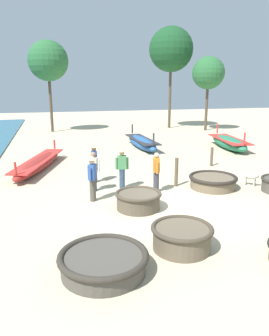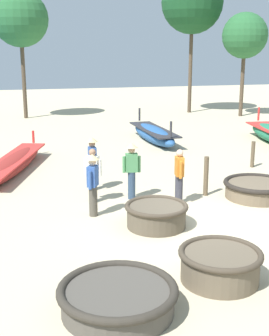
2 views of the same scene
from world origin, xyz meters
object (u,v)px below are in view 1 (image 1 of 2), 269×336
Objects in this scene: fisherman_hauling at (94,160)px; fisherman_crouching at (122,165)px; coracle_front_left at (138,200)px; fisherman_standing_left at (94,171)px; long_boat_ochre_hull at (229,143)px; coracle_nearest at (103,261)px; tree_leftmost at (48,61)px; dog at (251,177)px; coracle_tilted at (182,236)px; mooring_post_inland at (176,172)px; long_boat_red_hull at (142,143)px; coracle_front_right at (213,181)px; tree_left_mid at (208,73)px; tree_rightmost at (171,50)px; long_boat_blue_hull at (39,163)px; mooring_post_shoreline at (212,157)px; fisherman_by_coracle at (156,171)px; fisherman_with_hat at (92,175)px.

fisherman_hauling is 1.49m from fisherman_crouching.
fisherman_standing_left is (-1.21, 2.24, 0.52)m from coracle_front_left.
long_boat_ochre_hull is (8.41, 8.75, 0.07)m from coracle_front_left.
tree_leftmost is (-0.89, 22.96, 5.64)m from coracle_nearest.
coracle_tilted is at bearing -138.43° from dog.
mooring_post_inland is at bearing -3.29° from fisherman_standing_left.
long_boat_red_hull is at bearing 62.50° from fisherman_standing_left.
mooring_post_inland is at bearing 156.73° from coracle_front_right.
tree_rightmost is at bearing 137.11° from tree_left_mid.
dog is (4.82, 4.28, 0.03)m from coracle_tilted.
coracle_front_right is at bearing 175.44° from dog.
tree_leftmost is at bearing 113.40° from dog.
fisherman_hauling reaches higher than long_boat_red_hull.
long_boat_red_hull is 7.92m from fisherman_hauling.
fisherman_standing_left reaches higher than long_boat_ochre_hull.
tree_leftmost reaches higher than coracle_nearest.
coracle_tilted is at bearing -67.72° from long_boat_blue_hull.
fisherman_crouching is at bearing 167.10° from coracle_front_right.
mooring_post_shoreline is (8.56, -1.49, 0.19)m from long_boat_blue_hull.
tree_rightmost reaches higher than long_boat_ochre_hull.
long_boat_blue_hull reaches higher than coracle_nearest.
coracle_nearest is 5.86m from fisherman_by_coracle.
coracle_tilted is at bearing -117.59° from tree_left_mid.
long_boat_ochre_hull is 10.68m from fisherman_crouching.
tree_rightmost reaches higher than dog.
coracle_front_left is 7.14m from long_boat_blue_hull.
fisherman_hauling is 19.41m from tree_rightmost.
coracle_nearest is 8.48m from dog.
mooring_post_shoreline is 0.13× the size of tree_leftmost.
fisherman_by_coracle reaches higher than long_boat_ochre_hull.
tree_rightmost is at bearing 60.01° from fisherman_hauling.
long_boat_blue_hull is 3.74× the size of fisherman_by_coracle.
fisherman_with_hat is at bearing -178.31° from dog.
fisherman_crouching is (0.96, -1.14, 0.00)m from fisherman_hauling.
fisherman_hauling is at bearing 102.35° from coracle_tilted.
long_boat_blue_hull is 4.63m from fisherman_standing_left.
tree_leftmost is (-6.15, 17.96, 5.63)m from coracle_front_right.
fisherman_standing_left and fisherman_by_coracle have the same top height.
long_boat_ochre_hull is at bearing 66.53° from dog.
coracle_nearest is at bearing -80.36° from long_boat_blue_hull.
mooring_post_shoreline is (5.15, 4.78, 0.17)m from coracle_front_left.
long_boat_red_hull is 3.16× the size of fisherman_standing_left.
tree_leftmost is (-3.00, 22.37, 5.57)m from coracle_tilted.
fisherman_with_hat is (0.36, 4.67, 0.69)m from coracle_nearest.
coracle_tilted is (2.11, 0.59, 0.07)m from coracle_nearest.
tree_leftmost reaches higher than tree_left_mid.
fisherman_hauling and fisherman_with_hat have the same top height.
coracle_front_right is 2.45m from fisherman_by_coracle.
tree_rightmost is at bearing 64.24° from fisherman_crouching.
coracle_front_left is at bearing -122.42° from tree_left_mid.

